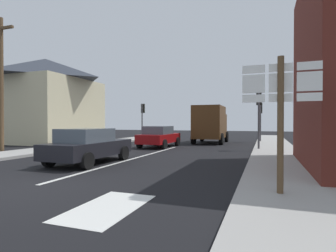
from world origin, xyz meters
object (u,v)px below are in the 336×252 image
object	(u,v)px
traffic_light_near_right	(259,106)
sedan_far	(159,136)
delivery_truck	(210,123)
traffic_light_far_right	(260,113)
traffic_light_far_left	(143,113)
sedan_near	(89,145)
route_sign_post	(280,110)

from	to	relation	value
traffic_light_near_right	sedan_far	bearing A→B (deg)	178.58
delivery_truck	traffic_light_far_right	distance (m)	4.50
traffic_light_far_left	traffic_light_near_right	bearing A→B (deg)	-32.11
traffic_light_near_right	traffic_light_far_left	world-z (taller)	traffic_light_near_right
traffic_light_far_right	traffic_light_far_left	bearing A→B (deg)	-179.41
sedan_near	traffic_light_near_right	distance (m)	10.39
traffic_light_near_right	traffic_light_far_left	xyz separation A→B (m)	(-11.05, 6.94, -0.08)
traffic_light_far_right	traffic_light_far_left	xyz separation A→B (m)	(-11.05, -0.11, 0.12)
route_sign_post	sedan_far	bearing A→B (deg)	123.76
sedan_near	delivery_truck	xyz separation A→B (m)	(2.72, 12.75, 0.89)
sedan_far	traffic_light_near_right	distance (m)	6.89
sedan_near	traffic_light_far_left	xyz separation A→B (m)	(-4.41, 14.69, 1.89)
sedan_far	delivery_truck	bearing A→B (deg)	60.99
sedan_far	traffic_light_far_right	xyz separation A→B (m)	(6.60, 6.88, 1.76)
traffic_light_far_right	sedan_far	bearing A→B (deg)	-133.79
route_sign_post	traffic_light_near_right	world-z (taller)	traffic_light_near_right
delivery_truck	traffic_light_near_right	bearing A→B (deg)	-51.95
delivery_truck	route_sign_post	bearing A→B (deg)	-73.75
sedan_near	sedan_far	size ratio (longest dim) A/B	1.00
sedan_near	delivery_truck	bearing A→B (deg)	77.95
traffic_light_far_left	sedan_near	bearing A→B (deg)	-73.27
sedan_far	traffic_light_near_right	size ratio (longest dim) A/B	1.14
delivery_truck	route_sign_post	size ratio (longest dim) A/B	1.57
sedan_far	traffic_light_far_left	xyz separation A→B (m)	(-4.45, 6.77, 1.89)
sedan_near	sedan_far	xyz separation A→B (m)	(0.04, 7.91, 0.00)
sedan_near	traffic_light_near_right	size ratio (longest dim) A/B	1.14
traffic_light_far_right	traffic_light_near_right	size ratio (longest dim) A/B	0.92
traffic_light_near_right	delivery_truck	bearing A→B (deg)	128.05
delivery_truck	traffic_light_far_right	world-z (taller)	traffic_light_far_right
sedan_near	traffic_light_far_left	distance (m)	15.45
traffic_light_far_left	route_sign_post	bearing A→B (deg)	-56.41
delivery_truck	traffic_light_near_right	size ratio (longest dim) A/B	1.37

